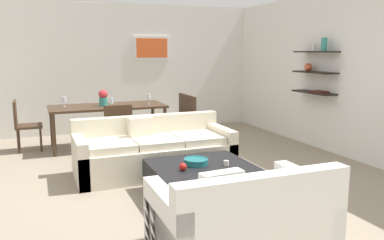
{
  "coord_description": "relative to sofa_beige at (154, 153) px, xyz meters",
  "views": [
    {
      "loc": [
        -1.65,
        -4.94,
        1.72
      ],
      "look_at": [
        0.39,
        0.2,
        0.75
      ],
      "focal_mm": 37.09,
      "sensor_mm": 36.0,
      "label": 1
    }
  ],
  "objects": [
    {
      "name": "ground_plane",
      "position": [
        0.14,
        -0.34,
        -0.29
      ],
      "size": [
        18.0,
        18.0,
        0.0
      ],
      "primitive_type": "plane",
      "color": "gray"
    },
    {
      "name": "back_wall_unit",
      "position": [
        0.45,
        3.19,
        1.06
      ],
      "size": [
        8.4,
        0.09,
        2.7
      ],
      "color": "silver",
      "rests_on": "ground"
    },
    {
      "name": "right_wall_shelf_unit",
      "position": [
        3.17,
        0.27,
        1.06
      ],
      "size": [
        0.34,
        8.2,
        2.7
      ],
      "color": "silver",
      "rests_on": "ground"
    },
    {
      "name": "sofa_beige",
      "position": [
        0.0,
        0.0,
        0.0
      ],
      "size": [
        2.18,
        0.9,
        0.78
      ],
      "color": "beige",
      "rests_on": "ground"
    },
    {
      "name": "loveseat_white",
      "position": [
        0.1,
        -2.42,
        0.0
      ],
      "size": [
        1.52,
        0.9,
        0.78
      ],
      "color": "white",
      "rests_on": "ground"
    },
    {
      "name": "coffee_table",
      "position": [
        0.27,
        -1.09,
        -0.1
      ],
      "size": [
        1.18,
        1.05,
        0.38
      ],
      "color": "black",
      "rests_on": "ground"
    },
    {
      "name": "decorative_bowl",
      "position": [
        0.22,
        -1.05,
        0.13
      ],
      "size": [
        0.3,
        0.3,
        0.07
      ],
      "color": "#19666B",
      "rests_on": "coffee_table"
    },
    {
      "name": "candle_jar",
      "position": [
        0.53,
        -1.22,
        0.12
      ],
      "size": [
        0.06,
        0.06,
        0.06
      ],
      "primitive_type": "cylinder",
      "color": "silver",
      "rests_on": "coffee_table"
    },
    {
      "name": "apple_on_coffee_table",
      "position": [
        -0.01,
        -1.22,
        0.13
      ],
      "size": [
        0.09,
        0.09,
        0.09
      ],
      "primitive_type": "sphere",
      "color": "red",
      "rests_on": "coffee_table"
    },
    {
      "name": "dining_table",
      "position": [
        -0.32,
        1.83,
        0.39
      ],
      "size": [
        2.02,
        0.91,
        0.75
      ],
      "color": "#422D1E",
      "rests_on": "ground"
    },
    {
      "name": "dining_chair_right_near",
      "position": [
        1.09,
        1.63,
        0.21
      ],
      "size": [
        0.44,
        0.44,
        0.88
      ],
      "color": "#422D1E",
      "rests_on": "ground"
    },
    {
      "name": "dining_chair_right_far",
      "position": [
        1.09,
        2.04,
        0.21
      ],
      "size": [
        0.44,
        0.44,
        0.88
      ],
      "color": "#422D1E",
      "rests_on": "ground"
    },
    {
      "name": "dining_chair_foot",
      "position": [
        -0.32,
        0.97,
        0.21
      ],
      "size": [
        0.44,
        0.44,
        0.88
      ],
      "color": "#422D1E",
      "rests_on": "ground"
    },
    {
      "name": "dining_chair_left_far",
      "position": [
        -1.74,
        2.04,
        0.21
      ],
      "size": [
        0.44,
        0.44,
        0.88
      ],
      "color": "#422D1E",
      "rests_on": "ground"
    },
    {
      "name": "wine_glass_left_far",
      "position": [
        -1.06,
        1.94,
        0.59
      ],
      "size": [
        0.08,
        0.08,
        0.18
      ],
      "color": "silver",
      "rests_on": "dining_table"
    },
    {
      "name": "wine_glass_right_near",
      "position": [
        0.41,
        1.72,
        0.59
      ],
      "size": [
        0.08,
        0.08,
        0.19
      ],
      "color": "silver",
      "rests_on": "dining_table"
    },
    {
      "name": "wine_glass_foot",
      "position": [
        -0.32,
        1.43,
        0.58
      ],
      "size": [
        0.07,
        0.07,
        0.18
      ],
      "color": "silver",
      "rests_on": "dining_table"
    },
    {
      "name": "centerpiece_vase",
      "position": [
        -0.4,
        1.81,
        0.61
      ],
      "size": [
        0.16,
        0.16,
        0.29
      ],
      "color": "teal",
      "rests_on": "dining_table"
    }
  ]
}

